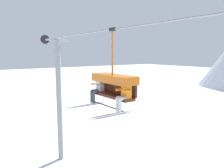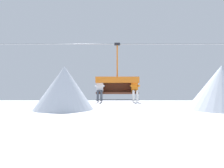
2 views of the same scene
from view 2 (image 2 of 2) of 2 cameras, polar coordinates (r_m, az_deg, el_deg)
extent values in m
cone|color=silver|center=(57.92, -15.58, -1.22)|extent=(18.81, 18.81, 13.84)
cone|color=silver|center=(64.68, 32.02, -0.99)|extent=(21.21, 21.21, 14.01)
cylinder|color=gray|center=(9.25, 12.78, 12.56)|extent=(20.24, 0.05, 0.05)
cube|color=#512819|center=(8.71, 1.45, -2.96)|extent=(2.10, 0.48, 0.10)
cube|color=#512819|center=(8.99, 1.39, -1.19)|extent=(2.10, 0.08, 0.45)
cube|color=#D16619|center=(8.79, 1.43, 1.29)|extent=(2.14, 0.68, 0.30)
cylinder|color=black|center=(8.40, 1.52, -5.23)|extent=(2.10, 0.04, 0.04)
cylinder|color=#D16619|center=(8.84, 1.44, 7.51)|extent=(0.07, 0.07, 1.61)
cube|color=black|center=(9.03, 1.43, 12.88)|extent=(0.28, 0.12, 0.12)
cube|color=silver|center=(8.71, -4.20, -0.91)|extent=(0.32, 0.22, 0.52)
sphere|color=maroon|center=(8.73, -4.19, 1.44)|extent=(0.22, 0.22, 0.22)
ellipsoid|color=black|center=(8.63, -4.24, 1.49)|extent=(0.17, 0.04, 0.08)
cylinder|color=#3D424C|center=(8.55, -4.87, -2.36)|extent=(0.11, 0.34, 0.11)
cylinder|color=#3D424C|center=(8.53, -3.69, -2.36)|extent=(0.11, 0.34, 0.11)
cylinder|color=#3D424C|center=(8.38, -4.97, -4.00)|extent=(0.11, 0.11, 0.48)
cylinder|color=#3D424C|center=(8.37, -3.77, -4.01)|extent=(0.11, 0.11, 0.48)
cube|color=#B2B2BC|center=(8.10, -5.15, -6.12)|extent=(0.09, 1.70, 0.02)
cube|color=#B2B2BC|center=(8.08, -3.90, -6.13)|extent=(0.09, 1.70, 0.02)
cylinder|color=silver|center=(8.58, -5.51, -0.62)|extent=(0.09, 0.30, 0.09)
cylinder|color=silver|center=(8.55, -3.02, -0.62)|extent=(0.09, 0.30, 0.09)
cube|color=orange|center=(8.76, 7.07, -0.91)|extent=(0.32, 0.22, 0.52)
sphere|color=silver|center=(8.78, 7.06, 1.43)|extent=(0.22, 0.22, 0.22)
ellipsoid|color=black|center=(8.68, 7.14, 1.48)|extent=(0.17, 0.04, 0.08)
cylinder|color=silver|center=(8.58, 6.64, -2.35)|extent=(0.11, 0.34, 0.11)
cylinder|color=silver|center=(8.60, 7.80, -2.35)|extent=(0.11, 0.34, 0.11)
cylinder|color=silver|center=(8.42, 6.79, -3.99)|extent=(0.11, 0.11, 0.48)
cylinder|color=silver|center=(8.44, 7.98, -3.98)|extent=(0.11, 0.11, 0.48)
cube|color=#B2B2BC|center=(8.13, 7.06, -6.09)|extent=(0.09, 1.70, 0.02)
cube|color=#B2B2BC|center=(8.16, 8.29, -6.07)|extent=(0.09, 1.70, 0.02)
cylinder|color=orange|center=(8.59, 5.96, -0.62)|extent=(0.09, 0.30, 0.09)
cylinder|color=orange|center=(8.64, 8.43, -0.62)|extent=(0.09, 0.30, 0.09)
camera|label=1|loc=(8.07, 59.46, 9.65)|focal=35.00mm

